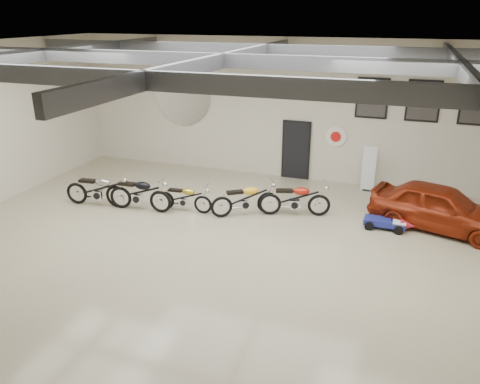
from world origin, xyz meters
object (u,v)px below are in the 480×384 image
(motorcycle_black, at_px, (137,192))
(motorcycle_red, at_px, (295,198))
(vintage_car, at_px, (440,207))
(banner_stand, at_px, (369,167))
(motorcycle_yellow, at_px, (245,199))
(go_kart, at_px, (389,221))
(motorcycle_gold, at_px, (184,197))
(motorcycle_silver, at_px, (98,189))

(motorcycle_black, relative_size, motorcycle_red, 1.04)
(motorcycle_black, distance_m, vintage_car, 8.90)
(motorcycle_red, bearing_deg, banner_stand, 41.06)
(motorcycle_yellow, bearing_deg, go_kart, -27.97)
(motorcycle_red, bearing_deg, motorcycle_gold, 178.25)
(banner_stand, height_order, vintage_car, banner_stand)
(motorcycle_yellow, height_order, vintage_car, vintage_car)
(motorcycle_silver, relative_size, motorcycle_red, 1.04)
(motorcycle_black, xyz_separation_m, motorcycle_red, (4.69, 1.19, -0.02))
(motorcycle_yellow, bearing_deg, motorcycle_silver, 156.96)
(motorcycle_silver, bearing_deg, motorcycle_black, 0.49)
(motorcycle_red, bearing_deg, motorcycle_yellow, -177.16)
(banner_stand, height_order, go_kart, banner_stand)
(motorcycle_gold, bearing_deg, motorcycle_yellow, 7.65)
(vintage_car, bearing_deg, go_kart, 128.25)
(motorcycle_yellow, height_order, motorcycle_red, motorcycle_red)
(motorcycle_black, distance_m, go_kart, 7.55)
(go_kart, bearing_deg, motorcycle_red, -179.83)
(motorcycle_yellow, height_order, go_kart, motorcycle_yellow)
(motorcycle_yellow, bearing_deg, motorcycle_gold, 156.89)
(motorcycle_silver, bearing_deg, go_kart, 2.38)
(motorcycle_silver, distance_m, go_kart, 8.89)
(motorcycle_red, distance_m, go_kart, 2.79)
(motorcycle_black, bearing_deg, vintage_car, 8.22)
(motorcycle_silver, height_order, go_kart, motorcycle_silver)
(motorcycle_silver, height_order, vintage_car, vintage_car)
(go_kart, bearing_deg, banner_stand, 108.02)
(banner_stand, distance_m, motorcycle_black, 7.76)
(motorcycle_silver, xyz_separation_m, motorcycle_gold, (2.74, 0.51, -0.11))
(motorcycle_gold, bearing_deg, vintage_car, 7.08)
(motorcycle_yellow, distance_m, vintage_car, 5.56)
(motorcycle_yellow, xyz_separation_m, go_kart, (4.19, 0.41, -0.28))
(banner_stand, height_order, motorcycle_gold, banner_stand)
(banner_stand, distance_m, motorcycle_silver, 8.99)
(motorcycle_yellow, relative_size, go_kart, 1.45)
(motorcycle_black, distance_m, motorcycle_red, 4.84)
(motorcycle_gold, distance_m, motorcycle_yellow, 1.90)
(motorcycle_silver, bearing_deg, motorcycle_yellow, 4.72)
(banner_stand, relative_size, motorcycle_yellow, 0.81)
(banner_stand, relative_size, motorcycle_silver, 0.76)
(banner_stand, bearing_deg, motorcycle_red, -120.21)
(banner_stand, height_order, motorcycle_silver, banner_stand)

